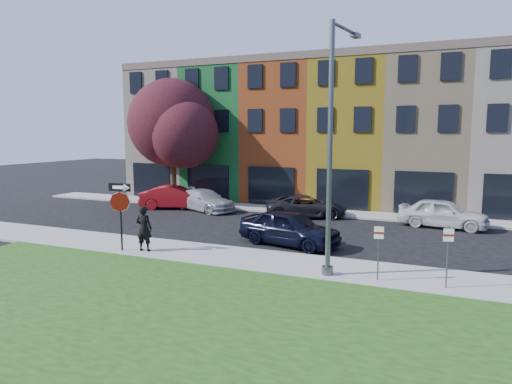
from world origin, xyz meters
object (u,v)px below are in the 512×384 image
at_px(sedan_near, 289,228).
at_px(street_lamp, 332,150).
at_px(stop_sign, 120,203).
at_px(man, 144,228).

bearing_deg(sedan_near, street_lamp, -129.78).
distance_m(stop_sign, man, 1.49).
bearing_deg(sedan_near, man, 139.77).
bearing_deg(stop_sign, street_lamp, -3.90).
xyz_separation_m(man, sedan_near, (5.25, 3.81, -0.28)).
height_order(stop_sign, sedan_near, stop_sign).
relative_size(stop_sign, man, 1.49).
height_order(stop_sign, man, stop_sign).
bearing_deg(street_lamp, sedan_near, 136.58).
distance_m(stop_sign, street_lamp, 9.32).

